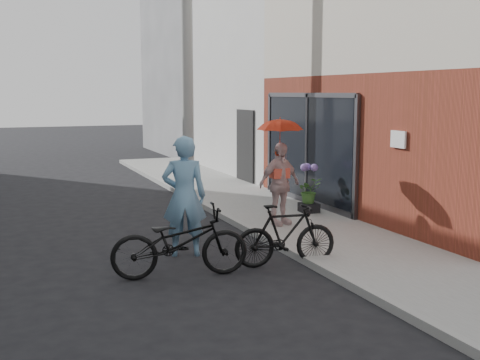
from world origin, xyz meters
TOP-DOWN VIEW (x-y plane):
  - ground at (0.00, 0.00)m, footprint 80.00×80.00m
  - sidewalk at (2.10, 2.00)m, footprint 2.20×24.00m
  - curb at (0.94, 2.00)m, footprint 0.12×24.00m
  - plaster_building at (7.20, 9.00)m, footprint 8.00×6.00m
  - east_building_far at (7.20, 16.00)m, footprint 8.00×8.00m
  - utility_pole at (1.10, 6.00)m, footprint 0.28×0.28m
  - officer at (-0.65, 0.65)m, footprint 0.82×0.65m
  - bike_left at (-1.06, -0.44)m, footprint 2.05×0.99m
  - bike_right at (0.60, -0.51)m, footprint 1.65×0.66m
  - kimono_woman at (1.55, 1.65)m, footprint 0.99×0.59m
  - parasol at (1.55, 1.65)m, footprint 0.83×0.83m
  - planter at (2.67, 2.51)m, footprint 0.39×0.39m
  - potted_plant at (2.67, 2.51)m, footprint 0.49×0.43m

SIDE VIEW (x-z plane):
  - ground at x=0.00m, z-range 0.00..0.00m
  - sidewalk at x=2.10m, z-range 0.00..0.12m
  - curb at x=0.94m, z-range 0.00..0.12m
  - planter at x=2.67m, z-range 0.12..0.31m
  - bike_right at x=0.60m, z-range 0.00..0.97m
  - bike_left at x=-1.06m, z-range 0.00..1.03m
  - potted_plant at x=2.67m, z-range 0.31..0.86m
  - kimono_woman at x=1.55m, z-range 0.12..1.70m
  - officer at x=-0.65m, z-range 0.00..1.96m
  - parasol at x=1.55m, z-range 1.70..2.43m
  - plaster_building at x=7.20m, z-range 0.00..7.00m
  - east_building_far at x=7.20m, z-range 0.00..7.00m
  - utility_pole at x=1.10m, z-range 0.00..7.00m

